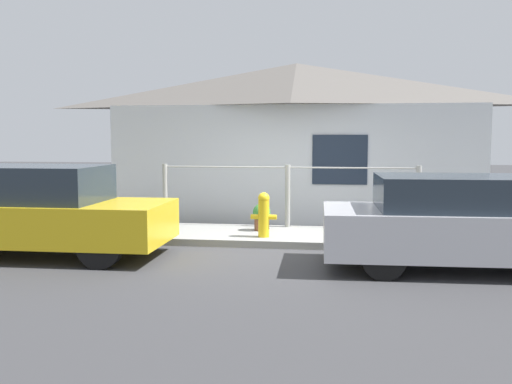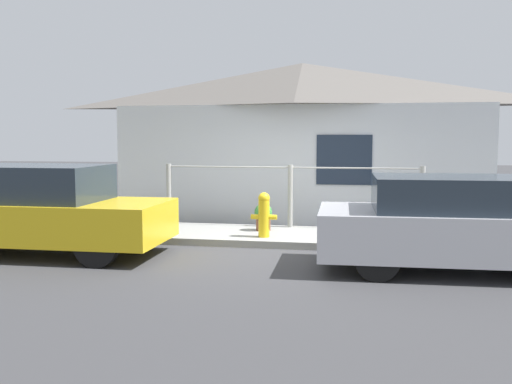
# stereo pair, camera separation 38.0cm
# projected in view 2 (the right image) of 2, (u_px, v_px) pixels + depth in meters

# --- Properties ---
(ground_plane) EXTENTS (60.00, 60.00, 0.00)m
(ground_plane) POSITION_uv_depth(u_px,v_px,m) (278.00, 249.00, 9.28)
(ground_plane) COLOR #38383A
(sidewalk) EXTENTS (24.00, 1.73, 0.12)m
(sidewalk) POSITION_uv_depth(u_px,v_px,m) (285.00, 236.00, 10.12)
(sidewalk) COLOR gray
(sidewalk) RESTS_ON ground_plane
(house) EXTENTS (8.13, 2.23, 3.43)m
(house) POSITION_uv_depth(u_px,v_px,m) (302.00, 94.00, 12.40)
(house) COLOR silver
(house) RESTS_ON ground_plane
(fence) EXTENTS (4.90, 0.10, 1.18)m
(fence) POSITION_uv_depth(u_px,v_px,m) (290.00, 193.00, 10.75)
(fence) COLOR #999993
(fence) RESTS_ON sidewalk
(car_left) EXTENTS (3.83, 1.65, 1.39)m
(car_left) POSITION_uv_depth(u_px,v_px,m) (42.00, 210.00, 8.81)
(car_left) COLOR gold
(car_left) RESTS_ON ground_plane
(car_right) EXTENTS (4.04, 1.76, 1.29)m
(car_right) POSITION_uv_depth(u_px,v_px,m) (465.00, 224.00, 7.67)
(car_right) COLOR #B7B7BC
(car_right) RESTS_ON ground_plane
(fire_hydrant) EXTENTS (0.44, 0.20, 0.76)m
(fire_hydrant) POSITION_uv_depth(u_px,v_px,m) (264.00, 214.00, 9.69)
(fire_hydrant) COLOR yellow
(fire_hydrant) RESTS_ON sidewalk
(potted_plant_near_hydrant) EXTENTS (0.33, 0.33, 0.49)m
(potted_plant_near_hydrant) POSITION_uv_depth(u_px,v_px,m) (263.00, 216.00, 10.37)
(potted_plant_near_hydrant) COLOR brown
(potted_plant_near_hydrant) RESTS_ON sidewalk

